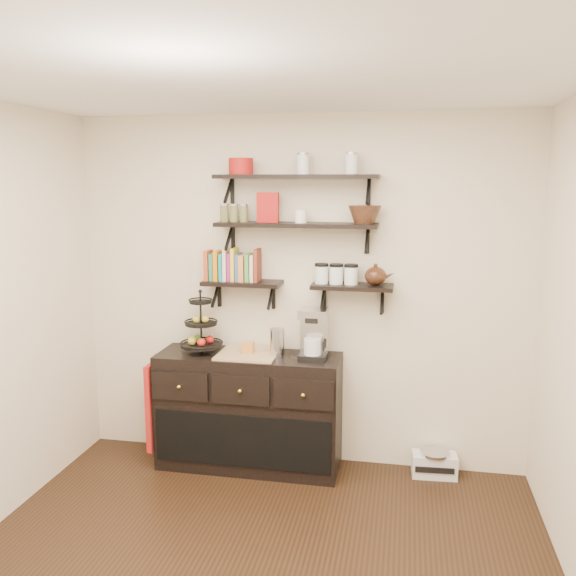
% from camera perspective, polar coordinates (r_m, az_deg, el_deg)
% --- Properties ---
extents(ceiling, '(3.50, 3.50, 0.02)m').
position_cam_1_polar(ceiling, '(2.97, -5.14, 19.53)').
color(ceiling, white).
rests_on(ceiling, back_wall).
extents(back_wall, '(3.50, 0.02, 2.70)m').
position_cam_1_polar(back_wall, '(4.71, 1.05, -0.45)').
color(back_wall, beige).
rests_on(back_wall, ground).
extents(shelf_top, '(1.20, 0.27, 0.23)m').
position_cam_1_polar(shelf_top, '(4.50, 0.79, 10.34)').
color(shelf_top, black).
rests_on(shelf_top, back_wall).
extents(shelf_mid, '(1.20, 0.27, 0.23)m').
position_cam_1_polar(shelf_mid, '(4.52, 0.78, 5.89)').
color(shelf_mid, black).
rests_on(shelf_mid, back_wall).
extents(shelf_low_left, '(0.60, 0.25, 0.23)m').
position_cam_1_polar(shelf_low_left, '(4.68, -4.27, 0.41)').
color(shelf_low_left, black).
rests_on(shelf_low_left, back_wall).
extents(shelf_low_right, '(0.60, 0.25, 0.23)m').
position_cam_1_polar(shelf_low_right, '(4.53, 6.03, 0.07)').
color(shelf_low_right, black).
rests_on(shelf_low_right, back_wall).
extents(cookbooks, '(0.43, 0.15, 0.26)m').
position_cam_1_polar(cookbooks, '(4.67, -4.92, 2.09)').
color(cookbooks, '#AB4322').
rests_on(cookbooks, shelf_low_left).
extents(glass_canisters, '(0.32, 0.10, 0.13)m').
position_cam_1_polar(glass_canisters, '(4.53, 4.54, 1.20)').
color(glass_canisters, silver).
rests_on(glass_canisters, shelf_low_right).
extents(sideboard, '(1.40, 0.50, 0.92)m').
position_cam_1_polar(sideboard, '(4.81, -3.66, -11.38)').
color(sideboard, black).
rests_on(sideboard, floor).
extents(fruit_stand, '(0.32, 0.32, 0.47)m').
position_cam_1_polar(fruit_stand, '(4.73, -8.08, -4.07)').
color(fruit_stand, black).
rests_on(fruit_stand, sideboard).
extents(candle, '(0.08, 0.08, 0.08)m').
position_cam_1_polar(candle, '(4.65, -3.74, -5.59)').
color(candle, '#BB6F2B').
rests_on(candle, sideboard).
extents(coffee_maker, '(0.21, 0.20, 0.38)m').
position_cam_1_polar(coffee_maker, '(4.55, 2.42, -4.33)').
color(coffee_maker, black).
rests_on(coffee_maker, sideboard).
extents(thermal_carafe, '(0.11, 0.11, 0.22)m').
position_cam_1_polar(thermal_carafe, '(4.57, -1.01, -5.17)').
color(thermal_carafe, silver).
rests_on(thermal_carafe, sideboard).
extents(apron, '(0.04, 0.29, 0.68)m').
position_cam_1_polar(apron, '(4.94, -12.33, -10.58)').
color(apron, maroon).
rests_on(apron, sideboard).
extents(radio, '(0.34, 0.23, 0.20)m').
position_cam_1_polar(radio, '(4.91, 13.53, -15.71)').
color(radio, silver).
rests_on(radio, floor).
extents(recipe_box, '(0.16, 0.07, 0.22)m').
position_cam_1_polar(recipe_box, '(4.55, -1.90, 7.54)').
color(recipe_box, '#9D1311').
rests_on(recipe_box, shelf_mid).
extents(walnut_bowl, '(0.24, 0.24, 0.13)m').
position_cam_1_polar(walnut_bowl, '(4.45, 7.17, 6.83)').
color(walnut_bowl, black).
rests_on(walnut_bowl, shelf_mid).
extents(ramekins, '(0.09, 0.09, 0.10)m').
position_cam_1_polar(ramekins, '(4.50, 1.20, 6.73)').
color(ramekins, white).
rests_on(ramekins, shelf_mid).
extents(teapot, '(0.22, 0.16, 0.16)m').
position_cam_1_polar(teapot, '(4.50, 8.19, 1.27)').
color(teapot, '#371D10').
rests_on(teapot, shelf_low_right).
extents(red_pot, '(0.18, 0.18, 0.12)m').
position_cam_1_polar(red_pot, '(4.60, -4.42, 11.28)').
color(red_pot, '#9D1311').
rests_on(red_pot, shelf_top).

